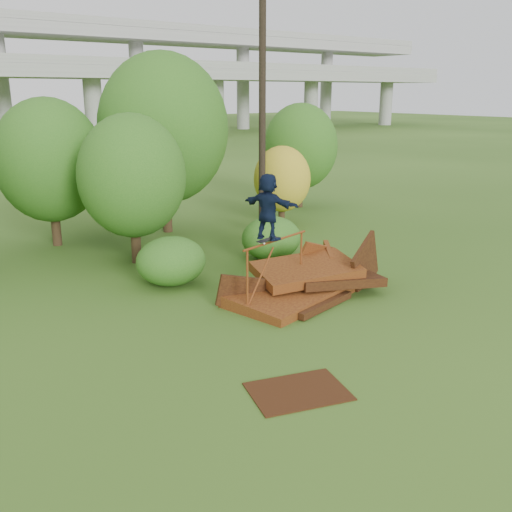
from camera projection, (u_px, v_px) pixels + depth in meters
ground at (328, 328)px, 14.64m from camera, size 240.00×240.00×0.00m
scrap_pile at (306, 282)px, 16.89m from camera, size 5.77×3.10×2.09m
grind_rail at (276, 257)px, 16.04m from camera, size 2.74×0.73×1.87m
skateboard at (268, 240)px, 15.60m from camera, size 0.79×0.38×0.08m
skater at (268, 207)px, 15.35m from camera, size 1.05×1.76×1.81m
flat_plate at (298, 391)px, 11.51m from camera, size 2.25×1.89×0.03m
tree_1 at (49, 160)px, 21.58m from camera, size 4.08×4.08×5.67m
tree_2 at (132, 176)px, 19.41m from camera, size 3.68×3.68×5.18m
tree_3 at (163, 129)px, 23.46m from camera, size 5.36×5.36×7.44m
tree_4 at (282, 179)px, 25.51m from camera, size 2.56×2.56×3.54m
tree_5 at (301, 147)px, 29.05m from camera, size 3.78×3.78×5.31m
shrub_left at (171, 261)px, 17.73m from camera, size 2.20×2.03×1.52m
shrub_right at (271, 238)px, 20.43m from camera, size 2.20×2.01×1.56m
utility_pole at (262, 96)px, 22.54m from camera, size 1.40×0.28×11.16m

